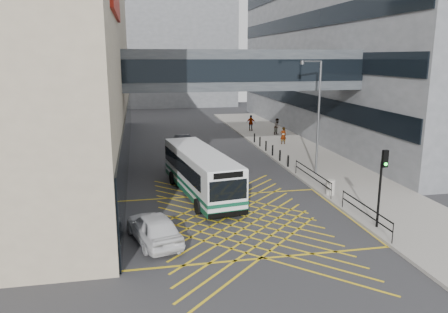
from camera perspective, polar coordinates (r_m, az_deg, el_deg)
ground at (r=23.38m, az=1.92°, el=-8.39°), size 120.00×120.00×0.00m
building_right at (r=53.71m, az=22.11°, el=13.63°), size 24.09×44.00×20.00m
building_far at (r=81.26m, az=-9.33°, el=13.13°), size 28.00×16.00×18.00m
skybridge at (r=34.16m, az=2.38°, el=11.25°), size 20.00×4.10×3.00m
pavement at (r=39.71m, az=9.70°, el=0.51°), size 6.00×54.00×0.16m
box_junction at (r=23.38m, az=1.92°, el=-8.39°), size 12.00×9.00×0.01m
bus at (r=27.26m, az=-3.15°, el=-1.96°), size 3.78×10.22×2.80m
car_white at (r=20.83m, az=-9.16°, el=-9.09°), size 3.12×5.04×1.49m
car_dark at (r=41.65m, az=-5.46°, el=2.01°), size 1.64×4.14×1.29m
car_silver at (r=35.33m, az=-2.91°, el=0.22°), size 2.12×4.75×1.46m
traffic_light at (r=22.60m, az=19.95°, el=-2.60°), size 0.29×0.46×3.98m
street_lamp at (r=31.91m, az=12.02°, el=5.92°), size 1.82×0.69×8.07m
litter_bin at (r=27.77m, az=13.73°, el=-3.91°), size 0.54×0.54×0.94m
kerb_railings at (r=26.65m, az=14.07°, el=-4.08°), size 0.05×12.54×1.00m
bollards at (r=38.72m, az=5.92°, el=1.11°), size 0.14×10.14×0.90m
pedestrian_a at (r=42.80m, az=7.74°, el=2.72°), size 0.70×0.53×1.67m
pedestrian_b at (r=48.00m, az=6.98°, el=3.90°), size 0.99×0.92×1.76m
pedestrian_c at (r=50.25m, az=3.55°, el=4.40°), size 1.17×0.96×1.79m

